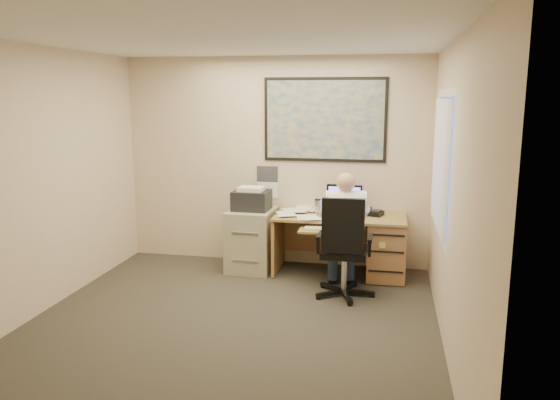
% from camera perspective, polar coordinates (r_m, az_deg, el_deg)
% --- Properties ---
extents(room_shell, '(4.00, 4.50, 2.70)m').
position_cam_1_polar(room_shell, '(4.99, -5.82, 0.94)').
color(room_shell, '#343028').
rests_on(room_shell, ground).
extents(desk, '(1.60, 0.97, 1.10)m').
position_cam_1_polar(desk, '(6.84, 8.99, -4.19)').
color(desk, '#A28445').
rests_on(desk, ground).
extents(world_map, '(1.56, 0.03, 1.06)m').
position_cam_1_polar(world_map, '(6.98, 4.70, 8.34)').
color(world_map, '#1E4C93').
rests_on(world_map, room_shell).
extents(wall_calendar, '(0.28, 0.01, 0.42)m').
position_cam_1_polar(wall_calendar, '(7.20, -1.34, 1.89)').
color(wall_calendar, white).
rests_on(wall_calendar, room_shell).
extents(window_blinds, '(0.06, 1.40, 1.30)m').
position_cam_1_polar(window_blinds, '(5.56, 16.55, 3.65)').
color(window_blinds, beige).
rests_on(window_blinds, room_shell).
extents(filing_cabinet, '(0.58, 0.69, 1.08)m').
position_cam_1_polar(filing_cabinet, '(7.00, -2.94, -3.55)').
color(filing_cabinet, '#AAA489').
rests_on(filing_cabinet, ground).
extents(office_chair, '(0.70, 0.70, 1.15)m').
position_cam_1_polar(office_chair, '(6.10, 6.69, -7.05)').
color(office_chair, black).
rests_on(office_chair, ground).
extents(person, '(0.68, 0.88, 1.38)m').
position_cam_1_polar(person, '(6.08, 6.82, -3.62)').
color(person, white).
rests_on(person, office_chair).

